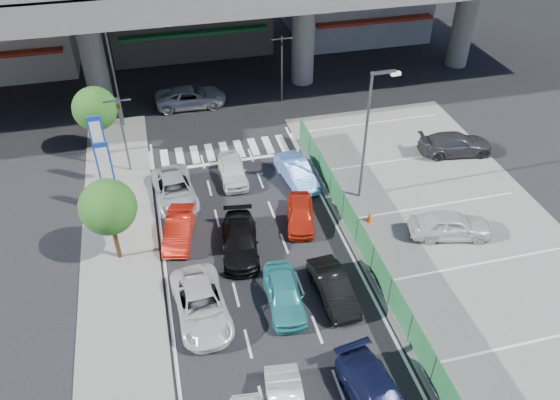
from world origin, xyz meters
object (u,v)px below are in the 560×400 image
object	(u,v)px
wagon_silver_front_left	(175,190)
crossing_wagon_silver	(191,97)
taxi_teal_mid	(284,294)
tree_far	(95,109)
traffic_cone	(370,216)
signboard_near	(105,168)
tree_near	(108,207)
minivan_navy_back	(379,398)
traffic_light_left	(120,117)
street_lamp_left	(114,64)
sedan_black_mid	(240,241)
sedan_white_mid_left	(201,305)
kei_truck_front_right	(296,172)
parked_sedan_white	(450,225)
sedan_white_front_mid	(233,170)
taxi_orange_left	(179,229)
hatch_black_mid_right	(333,287)
signboard_far	(99,141)
street_lamp_right	(370,127)
traffic_light_right	(282,53)
taxi_orange_right	(300,214)
parked_sedan_dgrey	(456,144)

from	to	relation	value
wagon_silver_front_left	crossing_wagon_silver	xyz separation A→B (m)	(2.30, 11.61, 0.05)
taxi_teal_mid	crossing_wagon_silver	size ratio (longest dim) A/B	0.76
tree_far	wagon_silver_front_left	bearing A→B (deg)	-56.26
tree_far	traffic_cone	world-z (taller)	tree_far
signboard_near	tree_near	world-z (taller)	tree_near
tree_near	minivan_navy_back	bearing A→B (deg)	-49.20
traffic_cone	traffic_light_left	bearing A→B (deg)	146.99
street_lamp_left	signboard_near	xyz separation A→B (m)	(-0.87, -10.01, -1.71)
sedan_black_mid	wagon_silver_front_left	xyz separation A→B (m)	(-2.89, 5.27, 0.02)
sedan_white_mid_left	wagon_silver_front_left	distance (m)	9.20
kei_truck_front_right	parked_sedan_white	world-z (taller)	parked_sedan_white
street_lamp_left	traffic_cone	world-z (taller)	street_lamp_left
taxi_teal_mid	traffic_light_left	bearing A→B (deg)	120.73
sedan_white_front_mid	parked_sedan_white	size ratio (longest dim) A/B	0.89
tree_near	kei_truck_front_right	world-z (taller)	tree_near
minivan_navy_back	taxi_orange_left	world-z (taller)	minivan_navy_back
traffic_cone	kei_truck_front_right	bearing A→B (deg)	121.67
wagon_silver_front_left	parked_sedan_white	world-z (taller)	parked_sedan_white
hatch_black_mid_right	parked_sedan_white	xyz separation A→B (m)	(7.54, 2.70, 0.15)
kei_truck_front_right	minivan_navy_back	bearing A→B (deg)	-101.61
sedan_black_mid	traffic_cone	xyz separation A→B (m)	(7.51, 0.54, -0.26)
traffic_light_left	sedan_black_mid	xyz separation A→B (m)	(5.41, -8.94, -3.27)
traffic_light_left	signboard_near	xyz separation A→B (m)	(-1.00, -4.01, -0.87)
hatch_black_mid_right	taxi_teal_mid	bearing A→B (deg)	173.39
hatch_black_mid_right	traffic_cone	world-z (taller)	hatch_black_mid_right
signboard_far	crossing_wagon_silver	size ratio (longest dim) A/B	0.89
sedan_white_front_mid	street_lamp_right	bearing A→B (deg)	-25.37
kei_truck_front_right	parked_sedan_white	distance (m)	9.67
traffic_light_right	traffic_cone	xyz separation A→B (m)	(1.22, -15.39, -3.53)
tree_far	parked_sedan_white	size ratio (longest dim) A/B	1.10
wagon_silver_front_left	sedan_white_mid_left	bearing A→B (deg)	-92.38
signboard_near	kei_truck_front_right	size ratio (longest dim) A/B	1.13
hatch_black_mid_right	taxi_orange_left	size ratio (longest dim) A/B	1.01
tree_near	taxi_orange_left	distance (m)	4.30
taxi_orange_right	traffic_light_right	bearing A→B (deg)	93.78
taxi_teal_mid	sedan_white_mid_left	bearing A→B (deg)	179.52
hatch_black_mid_right	taxi_orange_right	size ratio (longest dim) A/B	1.07
minivan_navy_back	street_lamp_right	bearing A→B (deg)	63.07
tree_near	parked_sedan_dgrey	distance (m)	22.50
tree_far	street_lamp_left	bearing A→B (deg)	67.16
signboard_near	parked_sedan_white	world-z (taller)	signboard_near
signboard_far	parked_sedan_white	xyz separation A→B (m)	(18.05, -9.56, -2.26)
tree_far	sedan_white_mid_left	xyz separation A→B (m)	(4.46, -15.36, -2.70)
wagon_silver_front_left	crossing_wagon_silver	world-z (taller)	crossing_wagon_silver
signboard_near	taxi_orange_right	size ratio (longest dim) A/B	1.27
signboard_far	traffic_cone	distance (m)	16.33
sedan_white_mid_left	parked_sedan_dgrey	bearing A→B (deg)	24.55
traffic_light_right	crossing_wagon_silver	bearing A→B (deg)	172.24
taxi_orange_right	hatch_black_mid_right	bearing A→B (deg)	-76.05
traffic_light_left	sedan_white_mid_left	size ratio (longest dim) A/B	1.05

